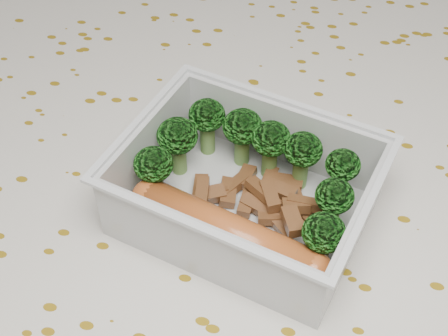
# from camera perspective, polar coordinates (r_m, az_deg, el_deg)

# --- Properties ---
(dining_table) EXTENTS (1.40, 0.90, 0.75)m
(dining_table) POSITION_cam_1_polar(r_m,az_deg,el_deg) (0.57, 0.23, -7.42)
(dining_table) COLOR brown
(dining_table) RESTS_ON ground
(tablecloth) EXTENTS (1.46, 0.96, 0.19)m
(tablecloth) POSITION_cam_1_polar(r_m,az_deg,el_deg) (0.53, 0.25, -4.22)
(tablecloth) COLOR silver
(tablecloth) RESTS_ON dining_table
(lunch_container) EXTENTS (0.21, 0.18, 0.06)m
(lunch_container) POSITION_cam_1_polar(r_m,az_deg,el_deg) (0.46, 2.01, -2.59)
(lunch_container) COLOR silver
(lunch_container) RESTS_ON tablecloth
(broccoli_florets) EXTENTS (0.16, 0.12, 0.05)m
(broccoli_florets) POSITION_cam_1_polar(r_m,az_deg,el_deg) (0.46, 2.81, 0.90)
(broccoli_florets) COLOR #608C3F
(broccoli_florets) RESTS_ON lunch_container
(meat_pile) EXTENTS (0.10, 0.07, 0.03)m
(meat_pile) POSITION_cam_1_polar(r_m,az_deg,el_deg) (0.47, 3.51, -2.74)
(meat_pile) COLOR brown
(meat_pile) RESTS_ON lunch_container
(sausage) EXTENTS (0.15, 0.06, 0.03)m
(sausage) POSITION_cam_1_polar(r_m,az_deg,el_deg) (0.44, 0.34, -5.94)
(sausage) COLOR #AE5222
(sausage) RESTS_ON lunch_container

